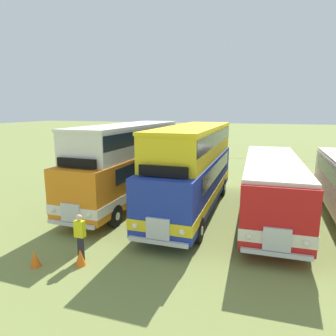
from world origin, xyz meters
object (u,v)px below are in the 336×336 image
Objects in this scene: bus_first_in_row at (129,159)px; cone_near_end at (80,257)px; cone_mid_row at (35,259)px; marshal_person at (80,237)px; bus_second_in_row at (193,165)px; bus_third_in_row at (271,183)px.

cone_near_end is (1.56, -7.35, -2.18)m from bus_first_in_row.
marshal_person reaches higher than cone_mid_row.
bus_third_in_row is (3.92, 0.12, -0.72)m from bus_second_in_row.
bus_first_in_row is 18.43× the size of cone_near_end.
bus_first_in_row is at bearing 177.02° from bus_third_in_row.
cone_near_end is at bearing -60.27° from marshal_person.
bus_second_in_row is at bearing -178.29° from bus_third_in_row.
bus_third_in_row is 17.62× the size of cone_near_end.
bus_first_in_row reaches higher than cone_near_end.
cone_near_end reaches higher than cone_mid_row.
bus_first_in_row reaches higher than bus_third_in_row.
bus_third_in_row is at bearing 44.11° from cone_mid_row.
bus_second_in_row is 18.11× the size of cone_near_end.
bus_first_in_row is 7.82m from cone_near_end.
bus_second_in_row is at bearing 70.92° from cone_near_end.
cone_near_end is at bearing -109.08° from bus_second_in_row.
cone_near_end is (-2.36, -6.82, -2.18)m from bus_second_in_row.
cone_near_end is at bearing -78.01° from bus_first_in_row.
bus_second_in_row reaches higher than cone_near_end.
cone_mid_row is at bearing -135.89° from bus_third_in_row.
bus_first_in_row is 1.02× the size of bus_second_in_row.
cone_mid_row is (-7.72, -7.48, -1.47)m from bus_third_in_row.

